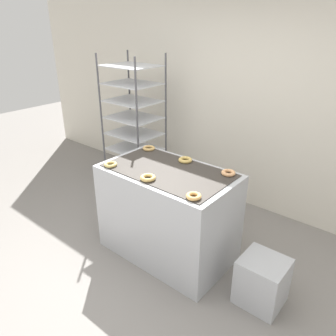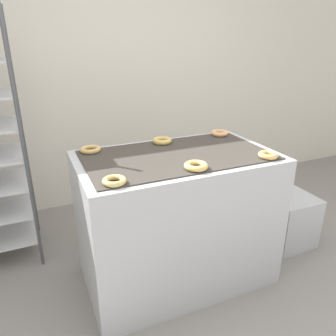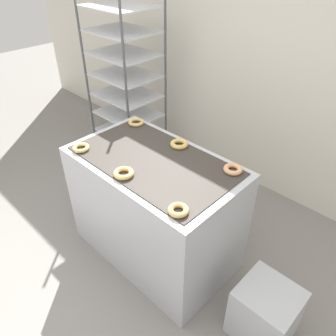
{
  "view_description": "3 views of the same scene",
  "coord_description": "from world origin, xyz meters",
  "px_view_note": "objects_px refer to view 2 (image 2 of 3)",
  "views": [
    {
      "loc": [
        1.81,
        -1.55,
        2.27
      ],
      "look_at": [
        0.0,
        0.64,
        0.98
      ],
      "focal_mm": 35.0,
      "sensor_mm": 36.0,
      "label": 1
    },
    {
      "loc": [
        -0.86,
        -1.19,
        1.67
      ],
      "look_at": [
        0.0,
        0.79,
        0.81
      ],
      "focal_mm": 35.0,
      "sensor_mm": 36.0,
      "label": 2
    },
    {
      "loc": [
        1.44,
        -0.71,
        2.28
      ],
      "look_at": [
        0.0,
        0.79,
        0.81
      ],
      "focal_mm": 35.0,
      "sensor_mm": 36.0,
      "label": 3
    }
  ],
  "objects_px": {
    "glaze_bin": "(289,220)",
    "donut_near_left": "(114,181)",
    "donut_near_right": "(268,155)",
    "donut_near_center": "(196,166)",
    "fryer_machine": "(177,218)",
    "donut_far_center": "(162,141)",
    "donut_far_right": "(220,133)",
    "donut_far_left": "(90,149)"
  },
  "relations": [
    {
      "from": "glaze_bin",
      "to": "donut_far_right",
      "type": "relative_size",
      "value": 3.34
    },
    {
      "from": "donut_far_right",
      "to": "donut_near_right",
      "type": "bearing_deg",
      "value": -89.23
    },
    {
      "from": "donut_far_center",
      "to": "donut_far_right",
      "type": "height_order",
      "value": "same"
    },
    {
      "from": "donut_far_left",
      "to": "donut_far_center",
      "type": "relative_size",
      "value": 0.98
    },
    {
      "from": "donut_near_right",
      "to": "donut_far_center",
      "type": "xyz_separation_m",
      "value": [
        -0.5,
        0.55,
        0.0
      ]
    },
    {
      "from": "donut_near_center",
      "to": "donut_far_left",
      "type": "height_order",
      "value": "donut_near_center"
    },
    {
      "from": "donut_near_left",
      "to": "donut_near_right",
      "type": "distance_m",
      "value": 1.0
    },
    {
      "from": "donut_far_center",
      "to": "donut_near_left",
      "type": "bearing_deg",
      "value": -132.12
    },
    {
      "from": "donut_near_center",
      "to": "donut_far_left",
      "type": "bearing_deg",
      "value": 132.08
    },
    {
      "from": "donut_near_left",
      "to": "donut_near_right",
      "type": "xyz_separation_m",
      "value": [
        1.0,
        0.0,
        0.0
      ]
    },
    {
      "from": "glaze_bin",
      "to": "donut_near_center",
      "type": "distance_m",
      "value": 1.33
    },
    {
      "from": "glaze_bin",
      "to": "donut_near_left",
      "type": "relative_size",
      "value": 3.43
    },
    {
      "from": "fryer_machine",
      "to": "donut_far_center",
      "type": "distance_m",
      "value": 0.57
    },
    {
      "from": "glaze_bin",
      "to": "donut_near_right",
      "type": "distance_m",
      "value": 0.98
    },
    {
      "from": "donut_far_left",
      "to": "donut_near_right",
      "type": "bearing_deg",
      "value": -29.24
    },
    {
      "from": "fryer_machine",
      "to": "glaze_bin",
      "type": "distance_m",
      "value": 1.09
    },
    {
      "from": "donut_far_left",
      "to": "glaze_bin",
      "type": "bearing_deg",
      "value": -10.57
    },
    {
      "from": "fryer_machine",
      "to": "glaze_bin",
      "type": "height_order",
      "value": "fryer_machine"
    },
    {
      "from": "donut_near_left",
      "to": "donut_near_center",
      "type": "distance_m",
      "value": 0.49
    },
    {
      "from": "fryer_machine",
      "to": "donut_far_left",
      "type": "distance_m",
      "value": 0.76
    },
    {
      "from": "donut_near_left",
      "to": "donut_far_left",
      "type": "distance_m",
      "value": 0.57
    },
    {
      "from": "fryer_machine",
      "to": "donut_near_right",
      "type": "height_order",
      "value": "donut_near_right"
    },
    {
      "from": "glaze_bin",
      "to": "donut_near_center",
      "type": "height_order",
      "value": "donut_near_center"
    },
    {
      "from": "fryer_machine",
      "to": "donut_far_center",
      "type": "xyz_separation_m",
      "value": [
        0.0,
        0.27,
        0.5
      ]
    },
    {
      "from": "glaze_bin",
      "to": "donut_far_center",
      "type": "xyz_separation_m",
      "value": [
        -1.05,
        0.28,
        0.76
      ]
    },
    {
      "from": "fryer_machine",
      "to": "glaze_bin",
      "type": "relative_size",
      "value": 2.97
    },
    {
      "from": "glaze_bin",
      "to": "donut_far_right",
      "type": "height_order",
      "value": "donut_far_right"
    },
    {
      "from": "fryer_machine",
      "to": "donut_far_center",
      "type": "bearing_deg",
      "value": 88.98
    },
    {
      "from": "fryer_machine",
      "to": "donut_far_right",
      "type": "height_order",
      "value": "donut_far_right"
    },
    {
      "from": "donut_far_left",
      "to": "donut_far_right",
      "type": "bearing_deg",
      "value": -0.21
    },
    {
      "from": "glaze_bin",
      "to": "donut_near_left",
      "type": "xyz_separation_m",
      "value": [
        -1.55,
        -0.27,
        0.75
      ]
    },
    {
      "from": "donut_far_left",
      "to": "donut_far_right",
      "type": "xyz_separation_m",
      "value": [
        1.0,
        -0.0,
        0.0
      ]
    },
    {
      "from": "glaze_bin",
      "to": "donut_near_center",
      "type": "relative_size",
      "value": 3.12
    },
    {
      "from": "donut_near_left",
      "to": "donut_near_center",
      "type": "height_order",
      "value": "donut_near_center"
    },
    {
      "from": "glaze_bin",
      "to": "donut_far_right",
      "type": "bearing_deg",
      "value": 152.8
    },
    {
      "from": "donut_near_left",
      "to": "donut_near_right",
      "type": "bearing_deg",
      "value": 0.02
    },
    {
      "from": "fryer_machine",
      "to": "donut_far_center",
      "type": "relative_size",
      "value": 9.42
    },
    {
      "from": "glaze_bin",
      "to": "donut_near_left",
      "type": "bearing_deg",
      "value": -169.98
    },
    {
      "from": "donut_far_center",
      "to": "donut_far_right",
      "type": "distance_m",
      "value": 0.49
    },
    {
      "from": "fryer_machine",
      "to": "donut_near_right",
      "type": "distance_m",
      "value": 0.76
    },
    {
      "from": "donut_near_right",
      "to": "donut_near_left",
      "type": "bearing_deg",
      "value": -179.98
    },
    {
      "from": "donut_far_right",
      "to": "donut_near_center",
      "type": "bearing_deg",
      "value": -132.46
    }
  ]
}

